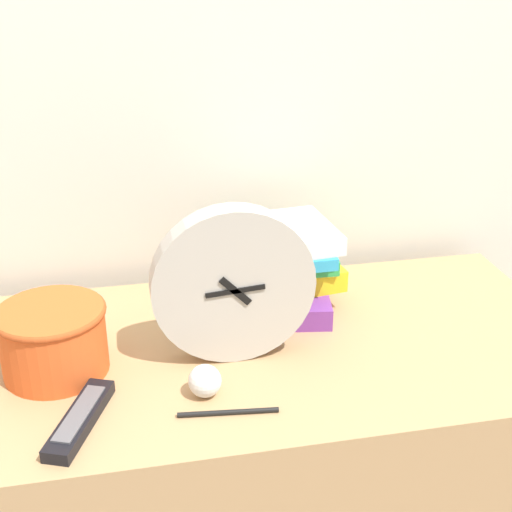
% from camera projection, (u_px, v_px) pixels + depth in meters
% --- Properties ---
extents(wall_back, '(6.00, 0.04, 2.40)m').
position_uv_depth(wall_back, '(183.00, 52.00, 1.38)').
color(wall_back, silver).
rests_on(wall_back, ground_plane).
extents(desk, '(1.30, 0.56, 0.74)m').
position_uv_depth(desk, '(221.00, 508.00, 1.41)').
color(desk, tan).
rests_on(desk, ground_plane).
extents(desk_clock, '(0.27, 0.05, 0.27)m').
position_uv_depth(desk_clock, '(233.00, 285.00, 1.18)').
color(desk_clock, '#B7B2A8').
rests_on(desk_clock, desk).
extents(book_stack, '(0.27, 0.21, 0.17)m').
position_uv_depth(book_stack, '(276.00, 270.00, 1.36)').
color(book_stack, '#7A3899').
rests_on(book_stack, desk).
extents(basket, '(0.18, 0.18, 0.12)m').
position_uv_depth(basket, '(53.00, 337.00, 1.17)').
color(basket, '#E05623').
rests_on(basket, desk).
extents(tv_remote, '(0.11, 0.18, 0.02)m').
position_uv_depth(tv_remote, '(80.00, 419.00, 1.06)').
color(tv_remote, black).
rests_on(tv_remote, desk).
extents(crumpled_paper_ball, '(0.05, 0.05, 0.05)m').
position_uv_depth(crumpled_paper_ball, '(205.00, 381.00, 1.12)').
color(crumpled_paper_ball, white).
rests_on(crumpled_paper_ball, desk).
extents(pen, '(0.16, 0.03, 0.01)m').
position_uv_depth(pen, '(228.00, 412.00, 1.09)').
color(pen, black).
rests_on(pen, desk).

